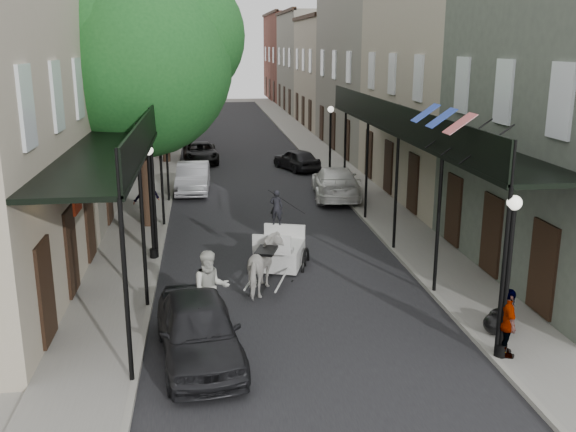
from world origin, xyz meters
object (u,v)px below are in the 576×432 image
object	(u,v)px
tree_far	(169,63)
pedestrian_sidewalk_left	(147,195)
lamppost_right_near	(508,275)
car_left_mid	(193,178)
horse	(266,265)
car_right_near	(336,182)
pedestrian_walking	(211,289)
car_right_far	(297,159)
pedestrian_sidewalk_right	(507,323)
car_left_near	(199,329)
lamppost_left	(151,200)
carriage	(282,233)
tree_near	(150,55)
car_left_far	(201,153)
lamppost_right_far	(330,141)

from	to	relation	value
tree_far	pedestrian_sidewalk_left	distance (m)	13.71
lamppost_right_near	car_left_mid	size ratio (longest dim) A/B	0.87
horse	car_right_near	distance (m)	11.98
pedestrian_walking	car_left_mid	bearing A→B (deg)	82.46
horse	car_right_near	bearing A→B (deg)	-93.39
car_right_near	car_right_far	size ratio (longest dim) A/B	1.39
pedestrian_sidewalk_right	car_right_far	world-z (taller)	pedestrian_sidewalk_right
tree_far	car_left_near	distance (m)	25.79
lamppost_left	carriage	bearing A→B (deg)	-10.87
tree_far	car_left_near	world-z (taller)	tree_far
tree_far	lamppost_left	size ratio (longest dim) A/B	2.32
lamppost_right_near	car_right_near	bearing A→B (deg)	91.79
pedestrian_walking	car_left_mid	size ratio (longest dim) A/B	0.46
tree_near	lamppost_left	xyz separation A→B (m)	(0.10, -4.18, -4.44)
lamppost_left	car_left_near	xyz separation A→B (m)	(1.50, -7.05, -1.32)
carriage	car_left_mid	size ratio (longest dim) A/B	0.63
car_left_far	car_right_near	world-z (taller)	car_right_near
tree_near	pedestrian_walking	distance (m)	11.08
lamppost_left	carriage	size ratio (longest dim) A/B	1.39
car_left_far	tree_far	bearing A→B (deg)	172.26
lamppost_left	car_right_far	bearing A→B (deg)	65.28
tree_far	car_left_mid	xyz separation A→B (m)	(1.30, -8.15, -5.13)
lamppost_right_far	horse	distance (m)	15.97
carriage	pedestrian_walking	world-z (taller)	carriage
lamppost_left	car_right_near	world-z (taller)	lamppost_left
car_left_mid	lamppost_right_near	bearing A→B (deg)	-66.59
horse	car_left_mid	distance (m)	13.38
lamppost_left	pedestrian_sidewalk_right	world-z (taller)	lamppost_left
horse	pedestrian_sidewalk_left	world-z (taller)	pedestrian_sidewalk_left
pedestrian_walking	car_right_near	xyz separation A→B (m)	(5.90, 13.26, -0.26)
lamppost_right_far	pedestrian_sidewalk_right	distance (m)	20.03
lamppost_right_near	car_left_mid	bearing A→B (deg)	111.34
lamppost_left	tree_far	bearing A→B (deg)	90.46
lamppost_left	lamppost_right_far	distance (m)	14.53
tree_near	car_left_mid	distance (m)	8.33
carriage	car_left_mid	distance (m)	11.23
tree_far	pedestrian_walking	distance (m)	24.01
pedestrian_sidewalk_left	car_right_far	bearing A→B (deg)	-159.81
car_left_near	tree_near	bearing A→B (deg)	90.96
lamppost_left	car_left_mid	size ratio (longest dim) A/B	0.87
horse	car_right_far	xyz separation A→B (m)	(3.50, 18.10, -0.19)
car_left_far	lamppost_right_near	bearing A→B (deg)	-78.90
lamppost_left	pedestrian_sidewalk_right	xyz separation A→B (m)	(8.30, -8.00, -1.13)
tree_far	car_left_mid	distance (m)	9.72
lamppost_right_near	car_right_far	xyz separation A→B (m)	(-1.33, 22.93, -1.44)
car_right_far	pedestrian_walking	bearing A→B (deg)	55.56
pedestrian_walking	tree_near	bearing A→B (deg)	91.42
tree_near	lamppost_left	distance (m)	6.10
lamppost_left	car_left_near	bearing A→B (deg)	-77.98
lamppost_left	horse	xyz separation A→B (m)	(3.37, -3.17, -1.25)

